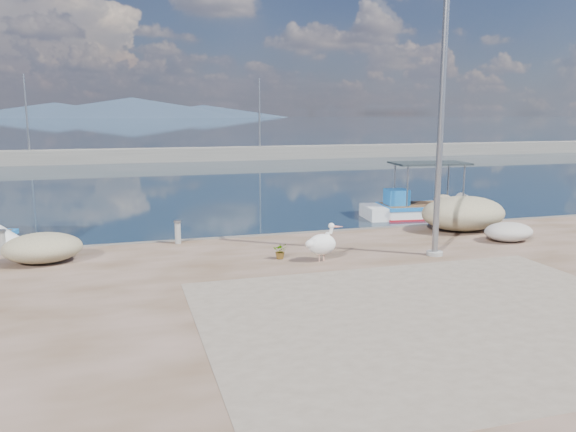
% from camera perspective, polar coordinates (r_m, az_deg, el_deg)
% --- Properties ---
extents(ground, '(1400.00, 1400.00, 0.00)m').
position_cam_1_polar(ground, '(13.39, 4.70, -8.31)').
color(ground, '#162635').
rests_on(ground, ground).
extents(quay, '(44.00, 22.00, 0.50)m').
position_cam_1_polar(quay, '(8.46, 20.46, -18.79)').
color(quay, '#4F3922').
rests_on(quay, ground).
extents(quay_patch, '(9.00, 7.00, 0.01)m').
position_cam_1_polar(quay_patch, '(11.12, 15.35, -9.87)').
color(quay_patch, gray).
rests_on(quay_patch, quay).
extents(breakwater, '(120.00, 2.20, 7.50)m').
position_cam_1_polar(breakwater, '(52.14, -11.51, 6.13)').
color(breakwater, gray).
rests_on(breakwater, ground).
extents(mountains, '(370.00, 280.00, 22.00)m').
position_cam_1_polar(mountains, '(661.88, -16.09, 10.43)').
color(mountains, '#28384C').
rests_on(mountains, ground).
extents(boat_right, '(5.71, 2.39, 2.67)m').
position_cam_1_polar(boat_right, '(24.28, 13.84, 0.42)').
color(boat_right, white).
rests_on(boat_right, ground).
extents(pelican, '(1.03, 0.54, 1.00)m').
position_cam_1_polar(pelican, '(14.54, 3.50, -2.81)').
color(pelican, tan).
rests_on(pelican, quay).
extents(lamp_post, '(0.44, 0.96, 7.00)m').
position_cam_1_polar(lamp_post, '(15.32, 15.18, 8.22)').
color(lamp_post, gray).
rests_on(lamp_post, quay).
extents(bollard_near, '(0.23, 0.23, 0.69)m').
position_cam_1_polar(bollard_near, '(16.82, -11.14, -1.51)').
color(bollard_near, gray).
rests_on(bollard_near, quay).
extents(bollard_far, '(0.23, 0.23, 0.69)m').
position_cam_1_polar(bollard_far, '(17.05, -27.03, -2.30)').
color(bollard_far, gray).
rests_on(bollard_far, quay).
extents(potted_plant, '(0.47, 0.44, 0.43)m').
position_cam_1_polar(potted_plant, '(14.82, -0.75, -3.56)').
color(potted_plant, '#33722D').
rests_on(potted_plant, quay).
extents(net_pile_c, '(2.86, 2.04, 1.12)m').
position_cam_1_polar(net_pile_c, '(19.22, 17.37, 0.26)').
color(net_pile_c, '#C2B990').
rests_on(net_pile_c, quay).
extents(net_pile_b, '(1.96, 1.53, 0.76)m').
position_cam_1_polar(net_pile_b, '(15.75, -23.67, -2.98)').
color(net_pile_b, '#C2B990').
rests_on(net_pile_b, quay).
extents(net_pile_d, '(1.51, 1.13, 0.57)m').
position_cam_1_polar(net_pile_d, '(18.09, 21.50, -1.50)').
color(net_pile_d, '#BCB5AE').
rests_on(net_pile_d, quay).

